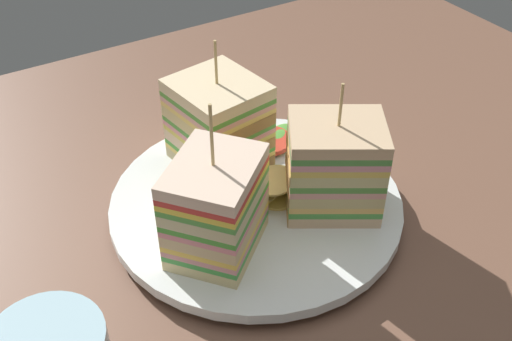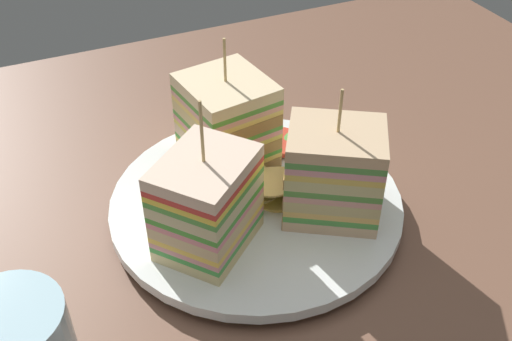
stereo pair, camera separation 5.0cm
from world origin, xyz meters
TOP-DOWN VIEW (x-y plane):
  - ground_plane at (0.00, 0.00)cm, footprint 94.07×71.77cm
  - plate at (0.00, 0.00)cm, footprint 24.68×24.68cm
  - sandwich_wedge_0 at (4.99, -3.78)cm, footprint 9.51×9.02cm
  - sandwich_wedge_1 at (0.01, 6.26)cm, footprint 7.89×8.43cm
  - sandwich_wedge_2 at (-5.39, -3.19)cm, footprint 9.47×9.27cm
  - chip_pile at (1.07, 0.12)cm, footprint 7.07×7.24cm
  - salad_garnish at (4.81, 6.47)cm, footprint 6.47×6.93cm

SIDE VIEW (x-z plane):
  - ground_plane at x=0.00cm, z-range -1.80..0.00cm
  - plate at x=0.00cm, z-range 0.18..1.92cm
  - salad_garnish at x=4.81cm, z-range 1.59..3.12cm
  - chip_pile at x=1.07cm, z-range 1.69..3.91cm
  - sandwich_wedge_0 at x=4.99cm, z-range -0.11..11.42cm
  - sandwich_wedge_2 at x=-5.39cm, z-range -0.75..12.14cm
  - sandwich_wedge_1 at x=0.01cm, z-range -0.23..11.68cm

